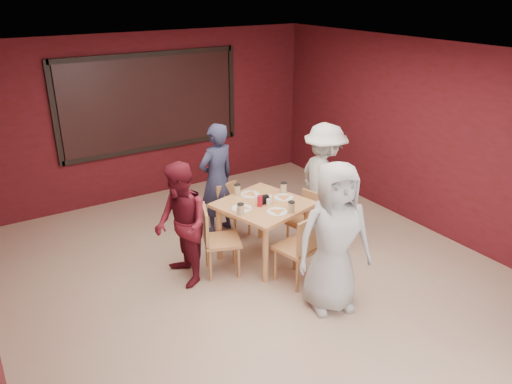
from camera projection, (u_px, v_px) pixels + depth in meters
floor at (262, 282)px, 6.35m from camera, size 7.00×7.00×0.00m
window_blinds at (151, 103)px, 8.39m from camera, size 3.00×0.02×1.50m
dining_table at (263, 210)px, 6.64m from camera, size 1.28×1.28×0.98m
chair_front at (302, 245)px, 6.14m from camera, size 0.55×0.55×0.95m
chair_back at (232, 207)px, 7.42m from camera, size 0.46×0.46×0.79m
chair_left at (216, 237)px, 6.37m from camera, size 0.58×0.58×0.94m
chair_right at (308, 218)px, 7.02m from camera, size 0.47×0.47×0.82m
diner_front at (334, 238)px, 5.57m from camera, size 1.01×0.81×1.79m
diner_back at (217, 179)px, 7.36m from camera, size 0.69×0.52×1.69m
diner_left at (181, 225)px, 6.09m from camera, size 0.65×0.81×1.58m
diner_right at (324, 181)px, 7.24m from camera, size 0.83×1.21×1.72m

